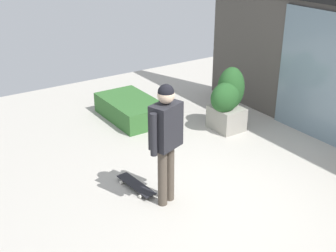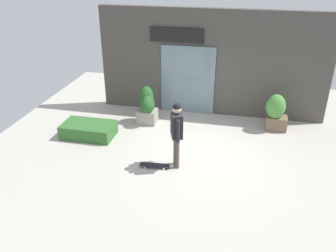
% 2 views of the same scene
% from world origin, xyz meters
% --- Properties ---
extents(ground_plane, '(12.00, 12.00, 0.00)m').
position_xyz_m(ground_plane, '(0.00, 0.00, 0.00)').
color(ground_plane, '#B2ADA3').
extents(skateboarder, '(0.38, 0.57, 1.74)m').
position_xyz_m(skateboarder, '(-0.42, -0.80, 1.07)').
color(skateboarder, '#4C4238').
rests_on(skateboarder, ground_plane).
extents(skateboard, '(0.78, 0.28, 0.08)m').
position_xyz_m(skateboard, '(-0.95, -0.99, 0.06)').
color(skateboard, black).
rests_on(skateboard, ground_plane).
extents(planter_box_left, '(0.61, 0.79, 1.20)m').
position_xyz_m(planter_box_left, '(-1.84, 1.51, 0.60)').
color(planter_box_left, gray).
rests_on(planter_box_left, ground_plane).
extents(hedge_ledge, '(1.53, 0.90, 0.40)m').
position_xyz_m(hedge_ledge, '(-3.30, 0.24, 0.20)').
color(hedge_ledge, '#33662D').
rests_on(hedge_ledge, ground_plane).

